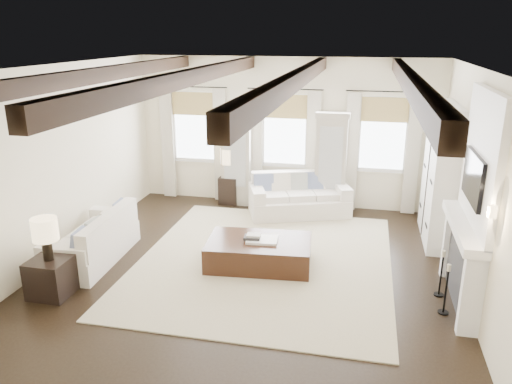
% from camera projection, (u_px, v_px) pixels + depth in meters
% --- Properties ---
extents(ground, '(7.50, 7.50, 0.00)m').
position_uv_depth(ground, '(245.00, 279.00, 7.78)').
color(ground, black).
rests_on(ground, ground).
extents(room_shell, '(6.54, 7.54, 3.22)m').
position_uv_depth(room_shell, '(303.00, 151.00, 7.88)').
color(room_shell, white).
rests_on(room_shell, ground).
extents(area_rug, '(4.14, 4.76, 0.02)m').
position_uv_depth(area_rug, '(265.00, 261.00, 8.40)').
color(area_rug, '#BCB291').
rests_on(area_rug, ground).
extents(sofa_back, '(2.23, 1.56, 0.87)m').
position_uv_depth(sofa_back, '(299.00, 198.00, 10.48)').
color(sofa_back, white).
rests_on(sofa_back, ground).
extents(sofa_left, '(0.96, 1.97, 0.83)m').
position_uv_depth(sofa_left, '(95.00, 242.00, 8.36)').
color(sofa_left, white).
rests_on(sofa_left, ground).
extents(ottoman, '(1.76, 1.19, 0.44)m').
position_uv_depth(ottoman, '(259.00, 253.00, 8.20)').
color(ottoman, black).
rests_on(ottoman, ground).
extents(tray, '(0.53, 0.42, 0.04)m').
position_uv_depth(tray, '(262.00, 240.00, 8.10)').
color(tray, white).
rests_on(tray, ottoman).
extents(book_lower, '(0.28, 0.22, 0.04)m').
position_uv_depth(book_lower, '(252.00, 237.00, 8.10)').
color(book_lower, '#262628').
rests_on(book_lower, tray).
extents(book_upper, '(0.23, 0.19, 0.03)m').
position_uv_depth(book_upper, '(254.00, 235.00, 8.10)').
color(book_upper, beige).
rests_on(book_upper, book_lower).
extents(side_table_front, '(0.56, 0.56, 0.56)m').
position_uv_depth(side_table_front, '(51.00, 277.00, 7.26)').
color(side_table_front, black).
rests_on(side_table_front, ground).
extents(lamp_front, '(0.37, 0.37, 0.63)m').
position_uv_depth(lamp_front, '(45.00, 232.00, 7.04)').
color(lamp_front, black).
rests_on(lamp_front, side_table_front).
extents(side_table_back, '(0.41, 0.41, 0.61)m').
position_uv_depth(side_table_back, '(229.00, 190.00, 11.17)').
color(side_table_back, black).
rests_on(side_table_back, ground).
extents(lamp_back, '(0.37, 0.37, 0.63)m').
position_uv_depth(lamp_back, '(229.00, 158.00, 10.95)').
color(lamp_back, black).
rests_on(lamp_back, side_table_back).
extents(candlestick_near, '(0.15, 0.15, 0.73)m').
position_uv_depth(candlestick_near, '(446.00, 293.00, 6.76)').
color(candlestick_near, black).
rests_on(candlestick_near, ground).
extents(candlestick_far, '(0.14, 0.14, 0.71)m').
position_uv_depth(candlestick_far, '(441.00, 277.00, 7.23)').
color(candlestick_far, black).
rests_on(candlestick_far, ground).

